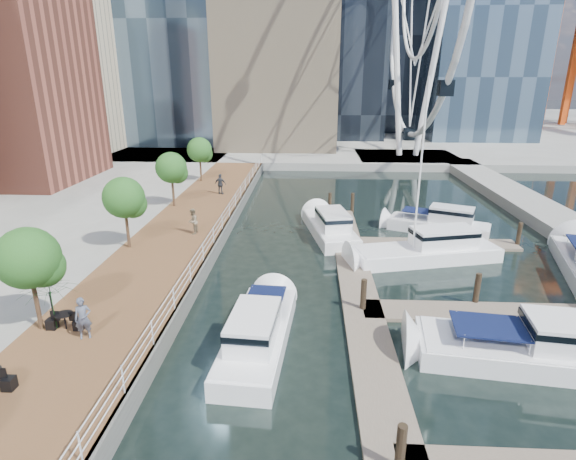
{
  "coord_description": "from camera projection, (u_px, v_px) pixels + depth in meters",
  "views": [
    {
      "loc": [
        0.19,
        -12.63,
        11.31
      ],
      "look_at": [
        -1.03,
        12.02,
        3.0
      ],
      "focal_mm": 28.0,
      "sensor_mm": 36.0,
      "label": 1
    }
  ],
  "objects": [
    {
      "name": "railing",
      "position": [
        213.0,
        236.0,
        29.57
      ],
      "size": [
        0.1,
        60.0,
        1.05
      ],
      "primitive_type": null,
      "color": "white",
      "rests_on": "boardwalk"
    },
    {
      "name": "boardwalk",
      "position": [
        171.0,
        249.0,
        30.04
      ],
      "size": [
        6.0,
        60.0,
        1.0
      ],
      "primitive_type": "cube",
      "color": "brown",
      "rests_on": "ground"
    },
    {
      "name": "pedestrian_mid",
      "position": [
        193.0,
        221.0,
        31.23
      ],
      "size": [
        0.71,
        0.9,
        1.82
      ],
      "primitive_type": "imported",
      "rotation": [
        0.0,
        0.0,
        -1.6
      ],
      "color": "#83745A",
      "rests_on": "boardwalk"
    },
    {
      "name": "street_trees",
      "position": [
        124.0,
        198.0,
        27.99
      ],
      "size": [
        2.6,
        42.6,
        4.6
      ],
      "color": "#3F2B1C",
      "rests_on": "ground"
    },
    {
      "name": "moored_yachts",
      "position": [
        446.0,
        277.0,
        27.08
      ],
      "size": [
        24.24,
        33.88,
        11.5
      ],
      "color": "white",
      "rests_on": "ground"
    },
    {
      "name": "yacht_foreground",
      "position": [
        544.0,
        364.0,
        18.77
      ],
      "size": [
        11.67,
        4.52,
        2.15
      ],
      "primitive_type": null,
      "rotation": [
        0.0,
        0.0,
        1.44
      ],
      "color": "white",
      "rests_on": "ground"
    },
    {
      "name": "floating_docks",
      "position": [
        450.0,
        288.0,
        24.49
      ],
      "size": [
        16.0,
        34.0,
        2.6
      ],
      "color": "#6D6051",
      "rests_on": "ground"
    },
    {
      "name": "pedestrian_far",
      "position": [
        221.0,
        184.0,
        42.11
      ],
      "size": [
        1.21,
        0.73,
        1.92
      ],
      "primitive_type": "imported",
      "rotation": [
        0.0,
        0.0,
        2.89
      ],
      "color": "#2F333B",
      "rests_on": "boardwalk"
    },
    {
      "name": "breakwater",
      "position": [
        575.0,
        232.0,
        33.41
      ],
      "size": [
        4.0,
        60.0,
        1.0
      ],
      "primitive_type": "cube",
      "color": "gray",
      "rests_on": "ground"
    },
    {
      "name": "pier",
      "position": [
        407.0,
        159.0,
        63.98
      ],
      "size": [
        14.0,
        12.0,
        1.0
      ],
      "primitive_type": "cube",
      "color": "gray",
      "rests_on": "ground"
    },
    {
      "name": "land_far",
      "position": [
        310.0,
        125.0,
        111.96
      ],
      "size": [
        200.0,
        114.0,
        1.0
      ],
      "primitive_type": "cube",
      "color": "gray",
      "rests_on": "ground"
    },
    {
      "name": "ground",
      "position": [
        300.0,
        422.0,
        15.58
      ],
      "size": [
        520.0,
        520.0,
        0.0
      ],
      "primitive_type": "plane",
      "color": "black",
      "rests_on": "ground"
    },
    {
      "name": "pedestrian_near",
      "position": [
        83.0,
        318.0,
        18.58
      ],
      "size": [
        0.78,
        0.65,
        1.83
      ],
      "primitive_type": "imported",
      "rotation": [
        0.0,
        0.0,
        0.38
      ],
      "color": "#454B5C",
      "rests_on": "boardwalk"
    },
    {
      "name": "seawall",
      "position": [
        216.0,
        250.0,
        29.9
      ],
      "size": [
        0.25,
        60.0,
        1.0
      ],
      "primitive_type": "cube",
      "color": "#595954",
      "rests_on": "ground"
    }
  ]
}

